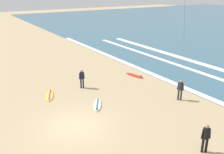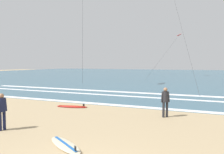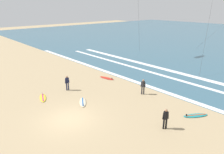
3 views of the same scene
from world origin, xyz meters
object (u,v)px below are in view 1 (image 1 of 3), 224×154
object	(u,v)px
surfer_left_near	(206,136)
surfboard_left_pile	(135,75)
surfboard_right_spare	(50,95)
surfer_mid_group	(180,88)
surfer_foreground_main	(82,77)
surfboard_near_water	(97,105)

from	to	relation	value
surfer_left_near	surfboard_left_pile	distance (m)	12.09
surfer_left_near	surfboard_right_spare	xyz separation A→B (m)	(-11.09, -4.38, -0.91)
surfer_left_near	surfboard_left_pile	size ratio (longest dim) A/B	0.73
surfer_mid_group	surfer_foreground_main	bearing A→B (deg)	-139.66
surfboard_right_spare	surfboard_left_pile	world-z (taller)	same
surfer_left_near	surfboard_right_spare	size ratio (longest dim) A/B	0.74
surfer_foreground_main	surfboard_left_pile	xyz separation A→B (m)	(-0.09, 5.56, -0.91)
surfer_foreground_main	surfboard_right_spare	size ratio (longest dim) A/B	0.74
surfer_mid_group	surfboard_right_spare	bearing A→B (deg)	-126.25
surfer_foreground_main	surfboard_near_water	size ratio (longest dim) A/B	0.76
surfer_foreground_main	surfboard_left_pile	world-z (taller)	surfer_foreground_main
surfboard_left_pile	surfer_left_near	bearing A→B (deg)	-19.68
surfboard_near_water	surfer_left_near	bearing A→B (deg)	14.85
surfer_left_near	surfer_foreground_main	xyz separation A→B (m)	(-11.26, -1.50, 0.00)
surfer_mid_group	surfer_foreground_main	xyz separation A→B (m)	(-6.06, -5.15, 0.00)
surfboard_right_spare	surfboard_near_water	xyz separation A→B (m)	(3.42, 2.35, 0.00)
surfboard_near_water	surfer_foreground_main	bearing A→B (deg)	171.64
surfer_left_near	surfboard_near_water	xyz separation A→B (m)	(-7.66, -2.03, -0.91)
surfer_foreground_main	surfboard_left_pile	bearing A→B (deg)	90.93
surfboard_right_spare	surfer_left_near	bearing A→B (deg)	21.57
surfer_left_near	surfboard_near_water	world-z (taller)	surfer_left_near
surfer_left_near	surfer_mid_group	distance (m)	6.35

